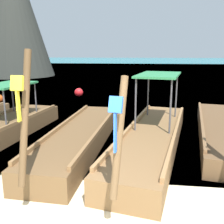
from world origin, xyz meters
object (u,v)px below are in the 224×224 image
(longtail_boat_blue_ribbon, at_px, (152,137))
(longtail_boat_red_ribbon, at_px, (221,130))
(mooring_buoy_far, at_px, (79,92))
(longtail_boat_yellow_ribbon, at_px, (81,137))
(karst_rock, at_px, (11,10))

(longtail_boat_blue_ribbon, height_order, longtail_boat_red_ribbon, longtail_boat_blue_ribbon)
(longtail_boat_blue_ribbon, distance_m, mooring_buoy_far, 9.47)
(mooring_buoy_far, bearing_deg, longtail_boat_blue_ribbon, -63.05)
(longtail_boat_red_ribbon, distance_m, mooring_buoy_far, 9.75)
(longtail_boat_red_ribbon, xyz_separation_m, mooring_buoy_far, (-6.52, 7.25, 0.00))
(mooring_buoy_far, bearing_deg, longtail_boat_yellow_ribbon, -75.53)
(longtail_boat_blue_ribbon, relative_size, mooring_buoy_far, 13.11)
(longtail_boat_red_ribbon, bearing_deg, longtail_boat_blue_ribbon, -151.96)
(longtail_boat_yellow_ribbon, relative_size, mooring_buoy_far, 12.16)
(longtail_boat_yellow_ribbon, height_order, mooring_buoy_far, longtail_boat_yellow_ribbon)
(longtail_boat_yellow_ribbon, relative_size, longtail_boat_red_ribbon, 0.95)
(longtail_boat_blue_ribbon, xyz_separation_m, mooring_buoy_far, (-4.29, 8.44, -0.07))
(longtail_boat_blue_ribbon, distance_m, longtail_boat_red_ribbon, 2.53)
(longtail_boat_blue_ribbon, relative_size, karst_rock, 0.46)
(longtail_boat_yellow_ribbon, bearing_deg, mooring_buoy_far, 104.47)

